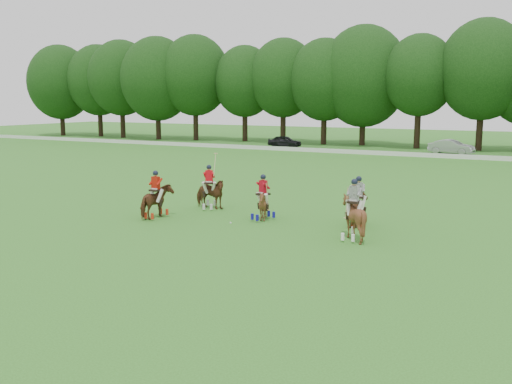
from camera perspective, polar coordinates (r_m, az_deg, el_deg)
The scene contains 11 objects.
ground at distance 24.03m, azimuth -9.24°, elevation -4.35°, with size 180.00×180.00×0.00m, color #326C1E.
tree_line at distance 68.12m, azimuth 16.31°, elevation 11.13°, with size 117.98×14.32×14.75m.
boundary_rail at distance 58.58m, azimuth 13.71°, elevation 3.75°, with size 120.00×0.10×0.44m, color white.
car_left at distance 67.53m, azimuth 2.89°, elevation 5.09°, with size 1.60×3.97×1.35m, color black.
car_mid at distance 62.02m, azimuth 18.96°, elevation 4.29°, with size 1.57×4.51×1.49m, color #A3A3A9.
polo_red_a at distance 27.43m, azimuth -9.95°, elevation -0.91°, with size 1.15×1.87×2.28m.
polo_red_b at distance 29.41m, azimuth -4.69°, elevation -0.13°, with size 1.96×1.84×2.83m.
polo_red_c at distance 26.57m, azimuth 0.71°, elevation -1.23°, with size 1.54×1.62×2.17m.
polo_stripe_a at distance 25.80m, azimuth 10.17°, elevation -1.61°, with size 1.30×1.96×2.24m.
polo_stripe_b at distance 23.30m, azimuth 9.72°, elevation -2.50°, with size 1.44×1.62×2.46m.
polo_ball at distance 25.95m, azimuth -2.55°, elevation -3.11°, with size 0.09×0.09×0.09m, color white.
Camera 1 is at (14.14, -18.59, 5.62)m, focal length 40.00 mm.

